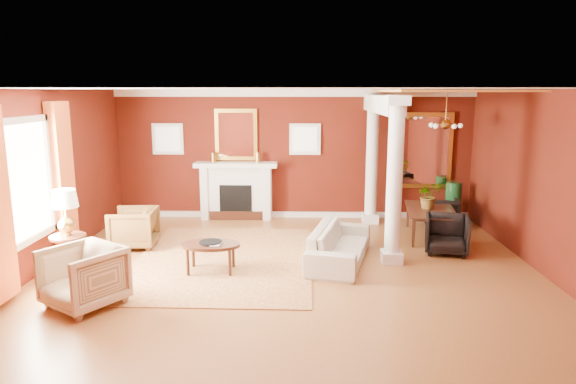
{
  "coord_description": "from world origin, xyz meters",
  "views": [
    {
      "loc": [
        0.14,
        -8.06,
        2.88
      ],
      "look_at": [
        -0.07,
        0.63,
        1.15
      ],
      "focal_mm": 32.0,
      "sensor_mm": 36.0,
      "label": 1
    }
  ],
  "objects_px": {
    "armchair_stripe": "(83,274)",
    "coffee_table": "(211,246)",
    "dining_table": "(432,215)",
    "side_table": "(66,219)",
    "armchair_leopard": "(134,226)",
    "sofa": "(340,238)"
  },
  "relations": [
    {
      "from": "armchair_stripe",
      "to": "dining_table",
      "type": "distance_m",
      "value": 6.51
    },
    {
      "from": "side_table",
      "to": "armchair_leopard",
      "type": "bearing_deg",
      "value": 69.12
    },
    {
      "from": "armchair_stripe",
      "to": "coffee_table",
      "type": "height_order",
      "value": "armchair_stripe"
    },
    {
      "from": "armchair_leopard",
      "to": "armchair_stripe",
      "type": "bearing_deg",
      "value": 0.71
    },
    {
      "from": "coffee_table",
      "to": "side_table",
      "type": "distance_m",
      "value": 2.27
    },
    {
      "from": "sofa",
      "to": "armchair_stripe",
      "type": "bearing_deg",
      "value": 132.14
    },
    {
      "from": "sofa",
      "to": "side_table",
      "type": "bearing_deg",
      "value": 113.43
    },
    {
      "from": "sofa",
      "to": "dining_table",
      "type": "xyz_separation_m",
      "value": [
        1.94,
        1.51,
        0.05
      ]
    },
    {
      "from": "sofa",
      "to": "armchair_leopard",
      "type": "height_order",
      "value": "armchair_leopard"
    },
    {
      "from": "sofa",
      "to": "dining_table",
      "type": "distance_m",
      "value": 2.46
    },
    {
      "from": "armchair_stripe",
      "to": "armchair_leopard",
      "type": "bearing_deg",
      "value": 128.08
    },
    {
      "from": "armchair_stripe",
      "to": "dining_table",
      "type": "bearing_deg",
      "value": 66.3
    },
    {
      "from": "armchair_stripe",
      "to": "dining_table",
      "type": "xyz_separation_m",
      "value": [
        5.52,
        3.45,
        -0.0
      ]
    },
    {
      "from": "armchair_leopard",
      "to": "side_table",
      "type": "xyz_separation_m",
      "value": [
        -0.56,
        -1.46,
        0.5
      ]
    },
    {
      "from": "side_table",
      "to": "sofa",
      "type": "bearing_deg",
      "value": 9.71
    },
    {
      "from": "armchair_leopard",
      "to": "dining_table",
      "type": "xyz_separation_m",
      "value": [
        5.7,
        0.79,
        0.05
      ]
    },
    {
      "from": "armchair_stripe",
      "to": "side_table",
      "type": "distance_m",
      "value": 1.48
    },
    {
      "from": "armchair_stripe",
      "to": "coffee_table",
      "type": "xyz_separation_m",
      "value": [
        1.48,
        1.37,
        -0.02
      ]
    },
    {
      "from": "coffee_table",
      "to": "side_table",
      "type": "relative_size",
      "value": 0.69
    },
    {
      "from": "sofa",
      "to": "dining_table",
      "type": "height_order",
      "value": "dining_table"
    },
    {
      "from": "armchair_stripe",
      "to": "coffee_table",
      "type": "distance_m",
      "value": 2.02
    },
    {
      "from": "armchair_leopard",
      "to": "sofa",
      "type": "bearing_deg",
      "value": 76.04
    }
  ]
}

